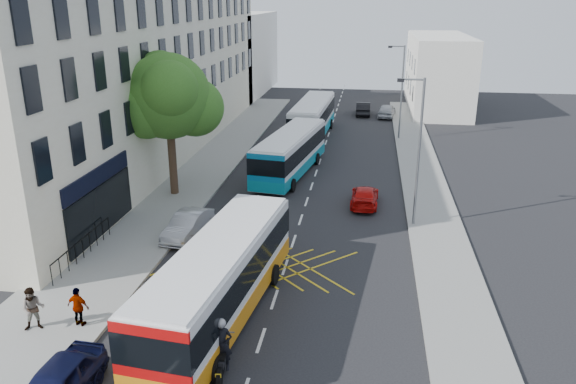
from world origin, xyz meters
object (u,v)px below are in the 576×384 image
at_px(bus_near, 220,279).
at_px(distant_car_silver, 387,111).
at_px(street_tree, 168,97).
at_px(bus_mid, 290,153).
at_px(pedestrian_far, 78,307).
at_px(distant_car_grey, 309,106).
at_px(motorbike, 222,347).
at_px(lamp_far, 401,87).
at_px(pedestrian_near, 33,309).
at_px(bus_far, 313,117).
at_px(lamp_near, 417,145).
at_px(parked_car_silver, 188,225).
at_px(red_hatchback, 365,196).
at_px(distant_car_dark, 363,108).

bearing_deg(bus_near, distant_car_silver, 86.14).
xyz_separation_m(street_tree, bus_mid, (6.70, 5.50, -4.70)).
height_order(street_tree, pedestrian_far, street_tree).
distance_m(distant_car_grey, pedestrian_far, 44.03).
distance_m(street_tree, motorbike, 19.34).
bearing_deg(bus_near, motorbike, -67.76).
distance_m(lamp_far, motorbike, 34.94).
bearing_deg(pedestrian_near, bus_far, 55.29).
distance_m(bus_far, pedestrian_far, 33.02).
distance_m(street_tree, lamp_near, 15.10).
relative_size(street_tree, lamp_far, 1.10).
distance_m(lamp_far, parked_car_silver, 26.35).
height_order(bus_near, motorbike, bus_near).
relative_size(street_tree, distant_car_grey, 2.09).
bearing_deg(pedestrian_far, bus_near, -153.47).
distance_m(lamp_near, motorbike, 16.13).
height_order(lamp_far, bus_near, lamp_far).
bearing_deg(red_hatchback, bus_near, 69.91).
xyz_separation_m(bus_near, bus_mid, (0.07, 19.09, -0.09)).
xyz_separation_m(lamp_far, distant_car_silver, (-0.76, 9.71, -3.92)).
bearing_deg(red_hatchback, pedestrian_far, 56.87).
height_order(pedestrian_near, pedestrian_far, pedestrian_near).
bearing_deg(distant_car_dark, street_tree, 67.03).
relative_size(bus_mid, parked_car_silver, 2.76).
height_order(bus_near, distant_car_silver, bus_near).
bearing_deg(pedestrian_near, motorbike, -32.39).
relative_size(motorbike, red_hatchback, 0.60).
bearing_deg(pedestrian_far, lamp_far, -102.92).
xyz_separation_m(bus_mid, distant_car_dark, (4.77, 22.12, -0.90)).
bearing_deg(red_hatchback, lamp_far, -97.04).
bearing_deg(lamp_near, pedestrian_far, -137.24).
distance_m(bus_near, pedestrian_near, 7.00).
distance_m(bus_near, bus_mid, 19.09).
height_order(motorbike, distant_car_silver, motorbike).
height_order(lamp_near, red_hatchback, lamp_near).
distance_m(motorbike, pedestrian_near, 7.73).
distance_m(bus_near, distant_car_grey, 42.28).
bearing_deg(red_hatchback, street_tree, 1.64).
xyz_separation_m(street_tree, lamp_near, (14.71, -2.97, -1.68)).
bearing_deg(street_tree, parked_car_silver, -64.85).
distance_m(distant_car_grey, distant_car_dark, 5.99).
bearing_deg(distant_car_grey, pedestrian_near, -89.59).
xyz_separation_m(bus_mid, parked_car_silver, (-3.79, -11.70, -0.93)).
bearing_deg(lamp_far, lamp_near, -90.00).
distance_m(red_hatchback, pedestrian_far, 18.47).
relative_size(distant_car_grey, distant_car_silver, 1.03).
bearing_deg(parked_car_silver, street_tree, 122.93).
xyz_separation_m(lamp_far, distant_car_grey, (-9.13, 11.63, -4.03)).
bearing_deg(bus_mid, bus_near, -81.62).
bearing_deg(distant_car_silver, red_hatchback, 92.84).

